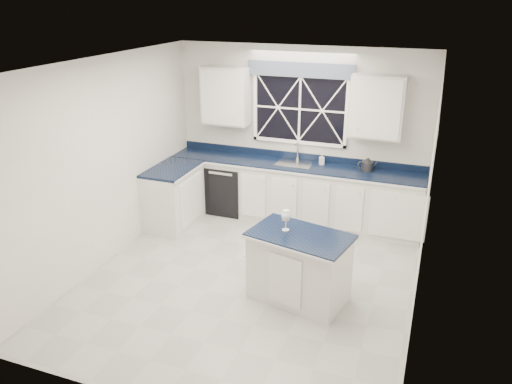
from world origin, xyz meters
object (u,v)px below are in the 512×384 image
at_px(dishwasher, 229,187).
at_px(faucet, 297,151).
at_px(island, 299,267).
at_px(soap_bottle, 322,159).
at_px(kettle, 367,165).
at_px(wine_glass, 286,216).

bearing_deg(dishwasher, faucet, 10.02).
relative_size(island, soap_bottle, 7.49).
relative_size(island, kettle, 4.47).
distance_m(island, soap_bottle, 2.37).
xyz_separation_m(faucet, wine_glass, (0.51, -2.28, -0.07)).
relative_size(wine_glass, soap_bottle, 1.49).
distance_m(faucet, soap_bottle, 0.42).
xyz_separation_m(dishwasher, soap_bottle, (1.51, 0.14, 0.61)).
relative_size(dishwasher, wine_glass, 3.26).
relative_size(dishwasher, kettle, 2.90).
distance_m(faucet, wine_glass, 2.34).
bearing_deg(wine_glass, faucet, 102.54).
xyz_separation_m(dishwasher, wine_glass, (1.61, -2.08, 0.61)).
height_order(island, kettle, kettle).
relative_size(faucet, island, 0.24).
bearing_deg(kettle, faucet, 161.07).
bearing_deg(dishwasher, island, -49.90).
height_order(faucet, soap_bottle, faucet).
xyz_separation_m(island, kettle, (0.42, 2.22, 0.61)).
bearing_deg(faucet, dishwasher, -169.98).
distance_m(faucet, kettle, 1.12).
bearing_deg(soap_bottle, faucet, 172.15).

